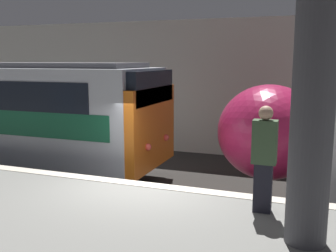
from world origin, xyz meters
name	(u,v)px	position (x,y,z in m)	size (l,w,h in m)	color
ground_plane	(146,233)	(0.00, 0.00, 0.00)	(120.00, 120.00, 0.00)	#282623
station_rear_barrier	(224,88)	(0.00, 7.17, 2.47)	(50.00, 0.15, 4.94)	#B2AD9E
support_pillar_near	(314,92)	(3.04, -1.66, 3.09)	(0.54, 0.54, 4.02)	#47474C
person_waiting	(264,157)	(2.37, -0.76, 1.98)	(0.38, 0.24, 1.71)	black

